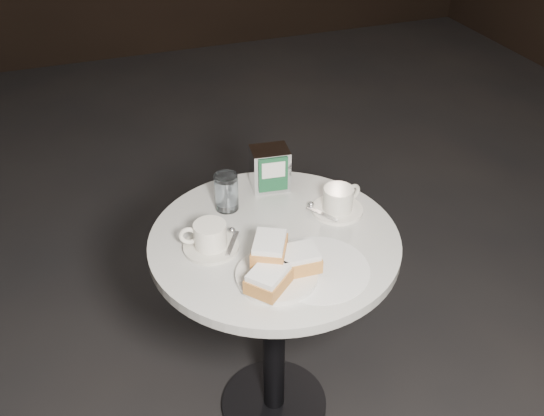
{
  "coord_description": "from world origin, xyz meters",
  "views": [
    {
      "loc": [
        -0.46,
        -1.25,
        1.78
      ],
      "look_at": [
        0.0,
        0.02,
        0.83
      ],
      "focal_mm": 40.0,
      "sensor_mm": 36.0,
      "label": 1
    }
  ],
  "objects": [
    {
      "name": "napkin_dispenser",
      "position": [
        0.07,
        0.25,
        0.81
      ],
      "size": [
        0.12,
        0.11,
        0.13
      ],
      "rotation": [
        0.0,
        0.0,
        -0.12
      ],
      "color": "silver",
      "rests_on": "cafe_table"
    },
    {
      "name": "cafe_table",
      "position": [
        0.0,
        0.0,
        0.55
      ],
      "size": [
        0.7,
        0.7,
        0.74
      ],
      "color": "black",
      "rests_on": "ground"
    },
    {
      "name": "sugar_spill",
      "position": [
        0.06,
        -0.17,
        0.75
      ],
      "size": [
        0.31,
        0.31,
        0.0
      ],
      "primitive_type": "cylinder",
      "rotation": [
        0.0,
        0.0,
        -0.17
      ],
      "color": "white",
      "rests_on": "cafe_table"
    },
    {
      "name": "coffee_cup_right",
      "position": [
        0.22,
        0.05,
        0.78
      ],
      "size": [
        0.19,
        0.19,
        0.08
      ],
      "rotation": [
        0.0,
        0.0,
        0.28
      ],
      "color": "white",
      "rests_on": "cafe_table"
    },
    {
      "name": "coffee_cup_left",
      "position": [
        -0.18,
        0.01,
        0.78
      ],
      "size": [
        0.19,
        0.19,
        0.08
      ],
      "rotation": [
        0.0,
        0.0,
        -0.28
      ],
      "color": "beige",
      "rests_on": "cafe_table"
    },
    {
      "name": "beignet_plate",
      "position": [
        -0.05,
        -0.16,
        0.78
      ],
      "size": [
        0.27,
        0.27,
        0.1
      ],
      "rotation": [
        0.0,
        0.0,
        0.39
      ],
      "color": "silver",
      "rests_on": "cafe_table"
    },
    {
      "name": "water_glass_right",
      "position": [
        0.11,
        0.24,
        0.79
      ],
      "size": [
        0.06,
        0.06,
        0.1
      ],
      "rotation": [
        0.0,
        0.0,
        -0.0
      ],
      "color": "silver",
      "rests_on": "cafe_table"
    },
    {
      "name": "water_glass_left",
      "position": [
        -0.08,
        0.18,
        0.8
      ],
      "size": [
        0.08,
        0.08,
        0.11
      ],
      "rotation": [
        0.0,
        0.0,
        -0.09
      ],
      "color": "white",
      "rests_on": "cafe_table"
    },
    {
      "name": "ground",
      "position": [
        0.0,
        0.0,
        0.0
      ],
      "size": [
        7.0,
        7.0,
        0.0
      ],
      "primitive_type": "plane",
      "color": "black",
      "rests_on": "ground"
    }
  ]
}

